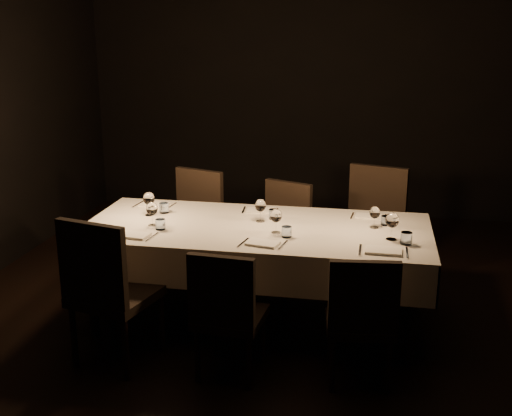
% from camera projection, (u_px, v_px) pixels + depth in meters
% --- Properties ---
extents(room, '(5.01, 6.01, 3.01)m').
position_uv_depth(room, '(256.00, 126.00, 4.47)').
color(room, black).
rests_on(room, ground).
extents(dining_table, '(2.52, 1.12, 0.76)m').
position_uv_depth(dining_table, '(256.00, 236.00, 4.70)').
color(dining_table, black).
rests_on(dining_table, ground).
extents(chair_near_left, '(0.60, 0.60, 1.03)m').
position_uv_depth(chair_near_left, '(107.00, 287.00, 4.12)').
color(chair_near_left, black).
rests_on(chair_near_left, ground).
extents(place_setting_near_left, '(0.33, 0.40, 0.18)m').
position_uv_depth(place_setting_near_left, '(148.00, 220.00, 4.58)').
color(place_setting_near_left, white).
rests_on(place_setting_near_left, dining_table).
extents(chair_near_center, '(0.45, 0.45, 0.87)m').
position_uv_depth(chair_near_center, '(226.00, 309.00, 3.98)').
color(chair_near_center, black).
rests_on(chair_near_center, ground).
extents(place_setting_near_center, '(0.33, 0.40, 0.18)m').
position_uv_depth(place_setting_near_center, '(275.00, 228.00, 4.42)').
color(place_setting_near_center, white).
rests_on(place_setting_near_center, dining_table).
extents(chair_near_right, '(0.46, 0.46, 0.87)m').
position_uv_depth(chair_near_right, '(361.00, 314.00, 3.90)').
color(chair_near_right, black).
rests_on(chair_near_right, ground).
extents(place_setting_near_right, '(0.35, 0.41, 0.19)m').
position_uv_depth(place_setting_near_right, '(393.00, 234.00, 4.28)').
color(place_setting_near_right, white).
rests_on(place_setting_near_right, dining_table).
extents(chair_far_left, '(0.58, 0.58, 0.96)m').
position_uv_depth(chair_far_left, '(193.00, 221.00, 5.57)').
color(chair_far_left, black).
rests_on(chair_far_left, ground).
extents(place_setting_far_left, '(0.34, 0.41, 0.18)m').
position_uv_depth(place_setting_far_left, '(154.00, 203.00, 5.01)').
color(place_setting_far_left, white).
rests_on(place_setting_far_left, dining_table).
extents(chair_far_center, '(0.56, 0.56, 0.90)m').
position_uv_depth(chair_far_center, '(282.00, 230.00, 5.43)').
color(chair_far_center, black).
rests_on(chair_far_center, ground).
extents(place_setting_far_center, '(0.32, 0.40, 0.17)m').
position_uv_depth(place_setting_far_center, '(263.00, 209.00, 4.86)').
color(place_setting_far_center, white).
rests_on(place_setting_far_center, dining_table).
extents(chair_far_right, '(0.62, 0.62, 1.04)m').
position_uv_depth(chair_far_right, '(372.00, 224.00, 5.38)').
color(chair_far_right, black).
rests_on(chair_far_right, ground).
extents(place_setting_far_right, '(0.29, 0.39, 0.16)m').
position_uv_depth(place_setting_far_right, '(375.00, 216.00, 4.71)').
color(place_setting_far_right, white).
rests_on(place_setting_far_right, dining_table).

